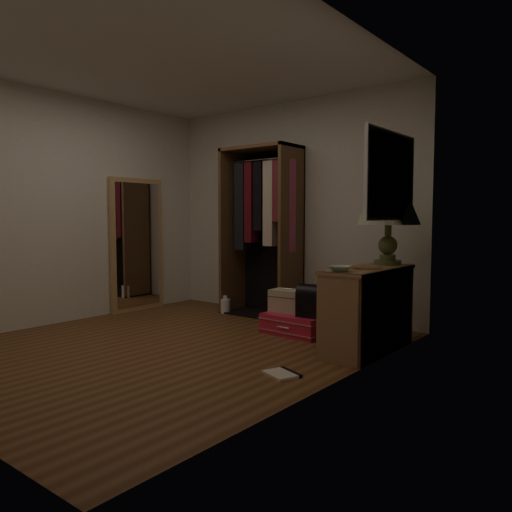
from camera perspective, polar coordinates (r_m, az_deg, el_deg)
name	(u,v)px	position (r m, az deg, el deg)	size (l,w,h in m)	color
ground	(168,346)	(4.81, -10.04, -10.06)	(4.00, 4.00, 0.00)	brown
room_walls	(175,184)	(4.64, -9.25, 8.11)	(3.52, 4.02, 2.60)	beige
console_bookshelf	(370,307)	(4.63, 12.85, -5.69)	(0.42, 1.12, 0.75)	#906645
open_wardrobe	(263,217)	(6.12, 0.85, 4.47)	(0.96, 0.50, 2.05)	brown
floor_mirror	(137,245)	(6.62, -13.45, 1.27)	(0.06, 0.80, 1.70)	tan
pink_suitcase	(298,324)	(5.21, 4.77, -7.72)	(0.69, 0.51, 0.21)	red
train_case	(287,300)	(5.30, 3.57, -5.09)	(0.37, 0.27, 0.25)	#B7AB8C
black_bag	(313,300)	(5.02, 6.57, -5.04)	(0.32, 0.22, 0.33)	black
table_lamp	(389,208)	(4.89, 14.91, 5.36)	(0.74, 0.74, 0.74)	#475529
brass_tray	(364,268)	(4.47, 12.28, -1.30)	(0.33, 0.33, 0.02)	#AA7B41
ceramic_bowl	(340,269)	(4.19, 9.58, -1.43)	(0.19, 0.19, 0.05)	#ABCDB2
white_jug	(225,306)	(6.32, -3.54, -5.67)	(0.16, 0.16, 0.22)	white
floor_book	(283,374)	(3.89, 3.12, -13.29)	(0.31, 0.28, 0.02)	beige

